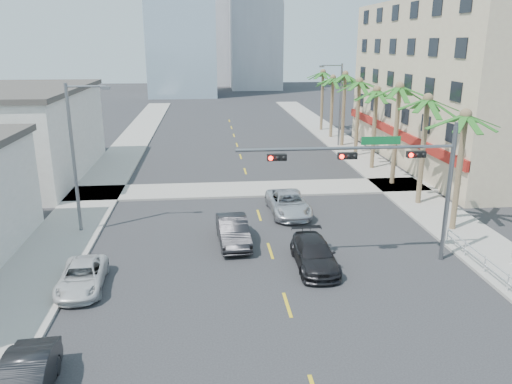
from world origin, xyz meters
TOP-DOWN VIEW (x-y plane):
  - ground at (0.00, 0.00)m, footprint 260.00×260.00m
  - sidewalk_right at (12.00, 20.00)m, footprint 4.00×120.00m
  - sidewalk_left at (-12.00, 20.00)m, footprint 4.00×120.00m
  - sidewalk_cross at (0.00, 22.00)m, footprint 80.00×4.00m
  - building_right at (21.99, 30.00)m, footprint 15.25×28.00m
  - building_left_far at (-19.50, 28.00)m, footprint 11.00×18.00m
  - tower_far_center at (-3.00, 125.00)m, footprint 16.00×16.00m
  - traffic_signal_mast at (5.78, 7.95)m, footprint 11.12×0.54m
  - palm_tree_0 at (11.60, 12.00)m, footprint 4.80×4.80m
  - palm_tree_1 at (11.60, 17.20)m, footprint 4.80×4.80m
  - palm_tree_2 at (11.60, 22.40)m, footprint 4.80×4.80m
  - palm_tree_3 at (11.60, 27.60)m, footprint 4.80×4.80m
  - palm_tree_4 at (11.60, 32.80)m, footprint 4.80×4.80m
  - palm_tree_5 at (11.60, 38.00)m, footprint 4.80×4.80m
  - palm_tree_6 at (11.60, 43.20)m, footprint 4.80×4.80m
  - palm_tree_7 at (11.60, 48.40)m, footprint 4.80×4.80m
  - streetlight_left at (-11.00, 14.00)m, footprint 2.55×0.25m
  - streetlight_right at (11.00, 38.00)m, footprint 2.55×0.25m
  - guardrail at (10.30, 6.00)m, footprint 0.08×8.08m
  - car_parked_mid at (-9.40, -1.31)m, footprint 1.85×4.45m
  - car_parked_far at (-9.40, 6.49)m, footprint 2.24×4.45m
  - car_lane_left at (-2.01, 11.29)m, footprint 1.94×4.83m
  - car_lane_center at (2.00, 16.12)m, footprint 2.68×5.48m
  - car_lane_right at (2.00, 7.77)m, footprint 2.02×4.91m

SIDE VIEW (x-z plane):
  - ground at x=0.00m, z-range 0.00..0.00m
  - sidewalk_right at x=12.00m, z-range 0.00..0.15m
  - sidewalk_left at x=-12.00m, z-range 0.00..0.15m
  - sidewalk_cross at x=0.00m, z-range 0.00..0.15m
  - car_parked_far at x=-9.40m, z-range 0.00..1.21m
  - guardrail at x=10.30m, z-range 0.17..1.17m
  - car_lane_right at x=2.00m, z-range 0.00..1.42m
  - car_parked_mid at x=-9.40m, z-range 0.00..1.43m
  - car_lane_center at x=2.00m, z-range 0.00..1.50m
  - car_lane_left at x=-2.01m, z-range 0.00..1.56m
  - building_left_far at x=-19.50m, z-range 0.00..7.20m
  - streetlight_left at x=-11.00m, z-range 0.56..9.56m
  - streetlight_right at x=11.00m, z-range 0.56..9.56m
  - traffic_signal_mast at x=5.78m, z-range 1.46..8.66m
  - palm_tree_0 at x=11.60m, z-range 3.18..10.98m
  - palm_tree_3 at x=11.60m, z-range 3.18..10.98m
  - palm_tree_6 at x=11.60m, z-range 3.18..10.98m
  - palm_tree_1 at x=11.60m, z-range 3.35..11.51m
  - palm_tree_4 at x=11.60m, z-range 3.35..11.51m
  - palm_tree_7 at x=11.60m, z-range 3.35..11.51m
  - building_right at x=21.99m, z-range 0.00..15.00m
  - palm_tree_2 at x=11.60m, z-range 3.52..12.04m
  - palm_tree_5 at x=11.60m, z-range 3.52..12.04m
  - tower_far_center at x=-3.00m, z-range 0.00..42.00m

